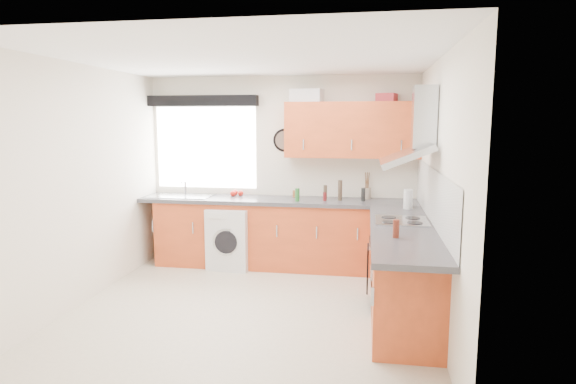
% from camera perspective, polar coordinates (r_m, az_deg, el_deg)
% --- Properties ---
extents(ground_plane, '(3.60, 3.60, 0.00)m').
position_cam_1_polar(ground_plane, '(5.08, -4.47, -13.72)').
color(ground_plane, beige).
extents(ceiling, '(3.60, 3.60, 0.02)m').
position_cam_1_polar(ceiling, '(4.74, -4.83, 15.50)').
color(ceiling, white).
rests_on(ceiling, wall_back).
extents(wall_back, '(3.60, 0.02, 2.50)m').
position_cam_1_polar(wall_back, '(6.50, -0.81, 2.57)').
color(wall_back, silver).
rests_on(wall_back, ground_plane).
extents(wall_front, '(3.60, 0.02, 2.50)m').
position_cam_1_polar(wall_front, '(3.07, -12.81, -4.28)').
color(wall_front, silver).
rests_on(wall_front, ground_plane).
extents(wall_left, '(0.02, 3.60, 2.50)m').
position_cam_1_polar(wall_left, '(5.47, -23.26, 0.78)').
color(wall_left, silver).
rests_on(wall_left, ground_plane).
extents(wall_right, '(0.02, 3.60, 2.50)m').
position_cam_1_polar(wall_right, '(4.66, 17.36, -0.14)').
color(wall_right, silver).
rests_on(wall_right, ground_plane).
extents(window, '(1.40, 0.02, 1.10)m').
position_cam_1_polar(window, '(6.73, -9.70, 5.21)').
color(window, silver).
rests_on(window, wall_back).
extents(window_blind, '(1.50, 0.18, 0.14)m').
position_cam_1_polar(window_blind, '(6.64, -10.09, 10.60)').
color(window_blind, black).
rests_on(window_blind, wall_back).
extents(splashback, '(0.01, 3.00, 0.54)m').
position_cam_1_polar(splashback, '(4.96, 16.74, -0.43)').
color(splashback, white).
rests_on(splashback, wall_right).
extents(base_cab_back, '(3.00, 0.58, 0.86)m').
position_cam_1_polar(base_cab_back, '(6.38, -2.15, -5.03)').
color(base_cab_back, '#A93F1B').
rests_on(base_cab_back, ground_plane).
extents(base_cab_corner, '(0.60, 0.60, 0.86)m').
position_cam_1_polar(base_cab_corner, '(6.26, 12.42, -5.49)').
color(base_cab_corner, '#A93F1B').
rests_on(base_cab_corner, ground_plane).
extents(base_cab_right, '(0.58, 2.10, 0.86)m').
position_cam_1_polar(base_cab_right, '(4.96, 13.34, -9.22)').
color(base_cab_right, '#A93F1B').
rests_on(base_cab_right, ground_plane).
extents(worktop_back, '(3.60, 0.62, 0.05)m').
position_cam_1_polar(worktop_back, '(6.26, -1.29, -1.03)').
color(worktop_back, '#313034').
rests_on(worktop_back, base_cab_back).
extents(worktop_right, '(0.62, 2.42, 0.05)m').
position_cam_1_polar(worktop_right, '(4.69, 13.53, -4.46)').
color(worktop_right, '#313034').
rests_on(worktop_right, base_cab_right).
extents(sink, '(0.84, 0.46, 0.10)m').
position_cam_1_polar(sink, '(6.62, -12.68, -0.14)').
color(sink, '#A4AAB4').
rests_on(sink, worktop_back).
extents(oven, '(0.56, 0.58, 0.85)m').
position_cam_1_polar(oven, '(5.10, 13.11, -8.76)').
color(oven, black).
rests_on(oven, ground_plane).
extents(hob_plate, '(0.52, 0.52, 0.01)m').
position_cam_1_polar(hob_plate, '(4.98, 13.30, -3.34)').
color(hob_plate, '#A4AAB4').
rests_on(hob_plate, worktop_right).
extents(extractor_hood, '(0.52, 0.78, 0.66)m').
position_cam_1_polar(extractor_hood, '(4.89, 14.82, 6.47)').
color(extractor_hood, '#A4AAB4').
rests_on(extractor_hood, wall_right).
extents(upper_cabinets, '(1.70, 0.35, 0.70)m').
position_cam_1_polar(upper_cabinets, '(6.20, 7.64, 7.31)').
color(upper_cabinets, '#A93F1B').
rests_on(upper_cabinets, wall_back).
extents(washing_machine, '(0.58, 0.56, 0.80)m').
position_cam_1_polar(washing_machine, '(6.39, -6.66, -5.34)').
color(washing_machine, silver).
rests_on(washing_machine, ground_plane).
extents(wall_clock, '(0.31, 0.04, 0.31)m').
position_cam_1_polar(wall_clock, '(6.45, -0.41, 6.15)').
color(wall_clock, black).
rests_on(wall_clock, wall_back).
extents(casserole, '(0.44, 0.35, 0.17)m').
position_cam_1_polar(casserole, '(6.34, 2.29, 11.32)').
color(casserole, silver).
rests_on(casserole, upper_cabinets).
extents(storage_box, '(0.28, 0.26, 0.11)m').
position_cam_1_polar(storage_box, '(6.30, 11.61, 10.90)').
color(storage_box, '#B4323A').
rests_on(storage_box, upper_cabinets).
extents(utensil_pot, '(0.12, 0.12, 0.14)m').
position_cam_1_polar(utensil_pot, '(6.34, 9.32, -0.15)').
color(utensil_pot, gray).
rests_on(utensil_pot, worktop_back).
extents(kitchen_roll, '(0.13, 0.13, 0.22)m').
position_cam_1_polar(kitchen_roll, '(5.71, 14.04, -0.82)').
color(kitchen_roll, silver).
rests_on(kitchen_roll, worktop_right).
extents(tomato_cluster, '(0.20, 0.20, 0.08)m').
position_cam_1_polar(tomato_cluster, '(6.53, -6.17, -0.13)').
color(tomato_cluster, red).
rests_on(tomato_cluster, worktop_back).
extents(jar_0, '(0.06, 0.06, 0.16)m').
position_cam_1_polar(jar_0, '(6.05, 1.11, -0.33)').
color(jar_0, '#1F5921').
rests_on(jar_0, worktop_back).
extents(jar_1, '(0.05, 0.05, 0.17)m').
position_cam_1_polar(jar_1, '(6.14, 8.90, -0.29)').
color(jar_1, black).
rests_on(jar_1, worktop_back).
extents(jar_2, '(0.05, 0.05, 0.11)m').
position_cam_1_polar(jar_2, '(6.11, 4.38, -0.52)').
color(jar_2, '#551113').
rests_on(jar_2, worktop_back).
extents(jar_3, '(0.05, 0.05, 0.09)m').
position_cam_1_polar(jar_3, '(6.38, 0.77, -0.21)').
color(jar_3, brown).
rests_on(jar_3, worktop_back).
extents(jar_4, '(0.05, 0.05, 0.26)m').
position_cam_1_polar(jar_4, '(6.14, 6.19, 0.20)').
color(jar_4, '#3A2C20').
rests_on(jar_4, worktop_back).
extents(jar_5, '(0.05, 0.05, 0.20)m').
position_cam_1_polar(jar_5, '(6.11, 4.44, -0.11)').
color(jar_5, '#3A2D20').
rests_on(jar_5, worktop_back).
extents(bottle_0, '(0.06, 0.06, 0.16)m').
position_cam_1_polar(bottle_0, '(4.27, 12.69, -4.27)').
color(bottle_0, '#5A1F13').
rests_on(bottle_0, worktop_right).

